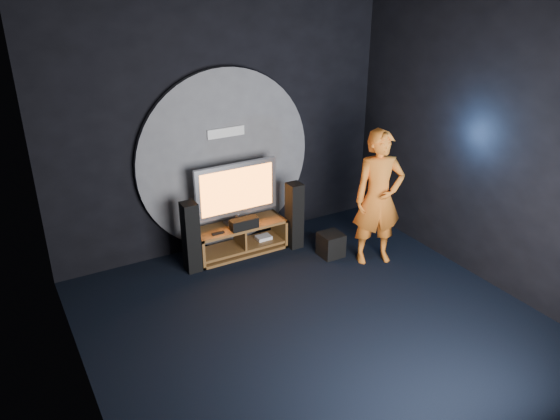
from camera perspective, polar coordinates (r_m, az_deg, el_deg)
The scene contains 15 objects.
floor at distance 6.48m, azimuth 3.93°, elevation -12.04°, with size 5.00×5.00×0.00m, color black.
back_wall at distance 7.71m, azimuth -6.03°, elevation 8.49°, with size 5.00×0.04×3.50m, color black.
front_wall at distance 4.04m, azimuth 24.74°, elevation -9.34°, with size 5.00×0.04×3.50m, color black.
left_wall at distance 4.81m, azimuth -21.22°, elevation -3.21°, with size 0.04×5.00×3.50m, color black.
right_wall at distance 7.26m, azimuth 21.19°, elevation 5.94°, with size 0.04×5.00×3.50m, color black.
ceiling at distance 5.23m, azimuth 5.09°, elevation 20.58°, with size 5.00×5.00×0.01m, color black.
wall_disc_panel at distance 7.79m, azimuth -5.71°, elevation 5.22°, with size 2.60×0.11×2.60m.
media_console at distance 7.91m, azimuth -4.13°, elevation -3.17°, with size 1.34×0.45×0.45m.
tv at distance 7.64m, azimuth -4.57°, elevation 1.98°, with size 1.22×0.22×0.90m.
center_speaker at distance 7.64m, azimuth -3.78°, elevation -1.43°, with size 0.40×0.15×0.15m, color black.
remote at distance 7.55m, azimuth -6.49°, elevation -2.42°, with size 0.18×0.05×0.02m, color black.
tower_speaker_left at distance 7.40m, azimuth -9.28°, elevation -2.83°, with size 0.20×0.22×1.00m, color black.
tower_speaker_right at distance 7.93m, azimuth 1.52°, elevation -0.58°, with size 0.20×0.22×1.00m, color black.
subwoofer at distance 7.85m, azimuth 5.34°, elevation -3.62°, with size 0.31×0.31×0.35m, color black.
player at distance 7.49m, azimuth 10.24°, elevation 1.24°, with size 0.69×0.45×1.90m, color orange.
Camera 1 is at (-2.95, -4.31, 3.84)m, focal length 35.00 mm.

